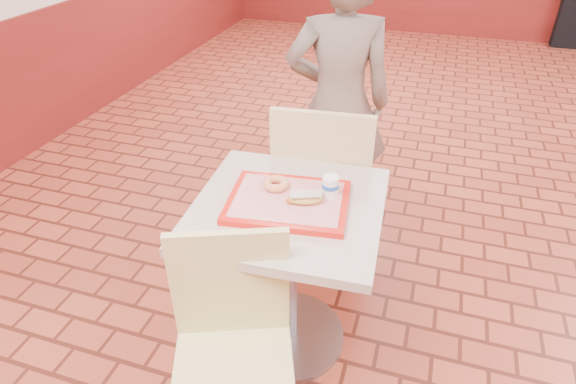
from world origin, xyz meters
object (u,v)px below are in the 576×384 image
(chair_main_back, at_px, (323,184))
(paper_cup, at_px, (330,186))
(serving_tray, at_px, (288,202))
(long_john_donut, at_px, (305,198))
(customer, at_px, (338,104))
(ring_donut, at_px, (276,184))
(main_table, at_px, (288,254))
(chair_main_front, at_px, (233,341))

(chair_main_back, distance_m, paper_cup, 0.54)
(serving_tray, relative_size, long_john_donut, 3.12)
(long_john_donut, bearing_deg, chair_main_back, 95.47)
(customer, relative_size, ring_donut, 14.96)
(main_table, height_order, paper_cup, paper_cup)
(chair_main_back, bearing_deg, paper_cup, 100.68)
(chair_main_back, bearing_deg, main_table, 82.06)
(paper_cup, bearing_deg, main_table, -153.48)
(long_john_donut, bearing_deg, customer, 95.17)
(customer, relative_size, paper_cup, 19.54)
(paper_cup, bearing_deg, chair_main_front, -110.13)
(ring_donut, relative_size, long_john_donut, 0.72)
(chair_main_front, relative_size, paper_cup, 10.92)
(chair_main_front, height_order, long_john_donut, chair_main_front)
(customer, relative_size, long_john_donut, 10.75)
(chair_main_back, bearing_deg, ring_donut, 72.84)
(customer, distance_m, serving_tray, 0.98)
(chair_main_back, xyz_separation_m, customer, (-0.04, 0.46, 0.24))
(ring_donut, bearing_deg, chair_main_back, 78.53)
(chair_main_front, distance_m, ring_donut, 0.63)
(ring_donut, relative_size, paper_cup, 1.31)
(chair_main_front, relative_size, chair_main_back, 0.89)
(chair_main_back, xyz_separation_m, serving_tray, (-0.02, -0.52, 0.23))
(ring_donut, bearing_deg, customer, 86.64)
(main_table, bearing_deg, long_john_donut, -5.13)
(ring_donut, xyz_separation_m, long_john_donut, (0.14, -0.07, 0.00))
(chair_main_front, height_order, paper_cup, chair_main_front)
(main_table, relative_size, long_john_donut, 5.21)
(chair_main_back, bearing_deg, customer, -90.85)
(chair_main_front, relative_size, customer, 0.56)
(main_table, xyz_separation_m, chair_main_front, (-0.05, -0.48, -0.02))
(chair_main_front, xyz_separation_m, chair_main_back, (0.07, 1.00, 0.06))
(main_table, bearing_deg, chair_main_front, -96.25)
(ring_donut, bearing_deg, paper_cup, 3.13)
(customer, relative_size, serving_tray, 3.45)
(customer, bearing_deg, long_john_donut, 77.75)
(customer, distance_m, ring_donut, 0.92)
(serving_tray, height_order, paper_cup, paper_cup)
(main_table, relative_size, chair_main_front, 0.87)
(chair_main_front, bearing_deg, paper_cup, 47.77)
(chair_main_front, xyz_separation_m, paper_cup, (0.20, 0.55, 0.35))
(chair_main_front, relative_size, serving_tray, 1.93)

